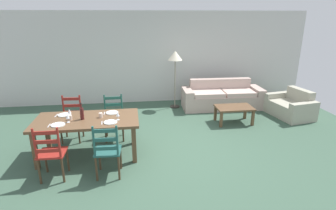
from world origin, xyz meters
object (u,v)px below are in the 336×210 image
object	(u,v)px
wine_glass_near_right	(118,114)
wine_glass_far_left	(69,111)
wine_glass_near_left	(68,117)
coffee_cup_secondary	(70,118)
coffee_table	(234,109)
standing_lamp	(175,59)
dining_chair_far_left	(72,119)
wine_bottle	(82,113)
couch	(222,97)
dining_chair_near_right	(107,151)
dining_chair_far_right	(114,117)
coffee_cup_primary	(101,115)
dining_table	(87,123)
dining_chair_near_left	(51,153)
armchair_upholstered	(291,107)

from	to	relation	value
wine_glass_near_right	wine_glass_far_left	xyz separation A→B (m)	(-0.90, 0.28, 0.00)
wine_glass_near_left	coffee_cup_secondary	world-z (taller)	wine_glass_near_left
coffee_table	standing_lamp	size ratio (longest dim) A/B	0.55
wine_glass_near_left	standing_lamp	bearing A→B (deg)	49.08
coffee_table	standing_lamp	xyz separation A→B (m)	(-1.26, 1.40, 1.06)
dining_chair_far_left	wine_bottle	world-z (taller)	wine_bottle
dining_chair_far_left	couch	size ratio (longest dim) A/B	0.42
wine_glass_far_left	dining_chair_near_right	bearing A→B (deg)	-51.59
wine_glass_near_left	coffee_cup_secondary	distance (m)	0.14
dining_chair_near_right	wine_glass_far_left	world-z (taller)	dining_chair_near_right
dining_chair_far_right	coffee_cup_secondary	distance (m)	1.08
wine_glass_near_right	coffee_cup_primary	size ratio (longest dim) A/B	1.79
wine_glass_far_left	dining_chair_far_right	bearing A→B (deg)	36.74
coffee_cup_primary	wine_bottle	bearing A→B (deg)	-170.89
dining_table	dining_chair_far_left	bearing A→B (deg)	119.92
wine_glass_far_left	coffee_cup_primary	distance (m)	0.60
dining_table	standing_lamp	size ratio (longest dim) A/B	1.16
dining_chair_far_right	coffee_cup_primary	bearing A→B (deg)	-105.34
dining_chair_near_left	coffee_cup_primary	world-z (taller)	dining_chair_near_left
wine_glass_near_right	standing_lamp	bearing A→B (deg)	61.30
wine_glass_near_right	wine_glass_far_left	world-z (taller)	same
wine_bottle	couch	bearing A→B (deg)	34.88
dining_chair_near_right	wine_glass_near_right	xyz separation A→B (m)	(0.16, 0.66, 0.38)
armchair_upholstered	wine_glass_far_left	bearing A→B (deg)	-166.14
coffee_cup_primary	coffee_table	world-z (taller)	coffee_cup_primary
coffee_cup_primary	couch	xyz separation A→B (m)	(3.18, 2.39, -0.50)
wine_bottle	wine_glass_far_left	xyz separation A→B (m)	(-0.25, 0.16, -0.01)
dining_chair_near_right	standing_lamp	world-z (taller)	standing_lamp
dining_chair_far_right	dining_chair_near_left	bearing A→B (deg)	-122.03
dining_chair_far_left	armchair_upholstered	bearing A→B (deg)	7.23
wine_bottle	wine_glass_near_right	world-z (taller)	wine_bottle
dining_chair_far_left	armchair_upholstered	xyz separation A→B (m)	(5.50, 0.70, -0.23)
wine_bottle	coffee_cup_secondary	world-z (taller)	wine_bottle
dining_chair_near_right	couch	world-z (taller)	dining_chair_near_right
standing_lamp	wine_bottle	bearing A→B (deg)	-129.34
dining_table	dining_chair_near_left	xyz separation A→B (m)	(-0.47, -0.74, -0.19)
wine_glass_far_left	coffee_cup_secondary	xyz separation A→B (m)	(0.04, -0.16, -0.07)
coffee_cup_secondary	dining_chair_far_right	bearing A→B (deg)	45.10
wine_glass_near_left	wine_glass_near_right	world-z (taller)	same
dining_chair_far_right	standing_lamp	world-z (taller)	standing_lamp
wine_glass_far_left	armchair_upholstered	xyz separation A→B (m)	(5.38, 1.33, -0.61)
dining_chair_near_right	dining_chair_far_left	size ratio (longest dim) A/B	1.00
dining_chair_near_right	wine_bottle	world-z (taller)	wine_bottle
dining_chair_far_right	couch	bearing A→B (deg)	29.70
dining_chair_near_left	wine_glass_near_right	xyz separation A→B (m)	(1.05, 0.61, 0.38)
coffee_cup_secondary	armchair_upholstered	bearing A→B (deg)	15.55
coffee_table	armchair_upholstered	size ratio (longest dim) A/B	0.70
couch	standing_lamp	world-z (taller)	standing_lamp
wine_glass_near_left	coffee_cup_primary	size ratio (longest dim) A/B	1.79
coffee_cup_secondary	couch	world-z (taller)	coffee_cup_secondary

